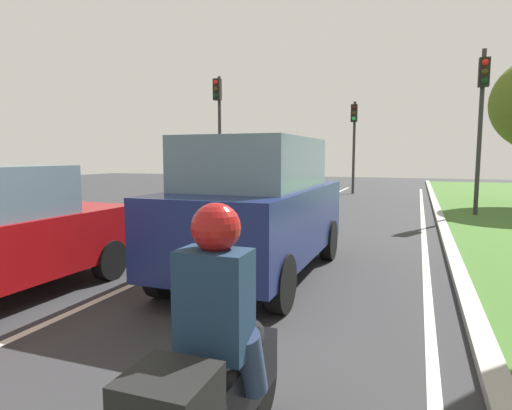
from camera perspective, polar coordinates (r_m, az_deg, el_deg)
name	(u,v)px	position (r m, az deg, el deg)	size (l,w,h in m)	color
ground_plane	(288,226)	(12.37, 4.28, -2.83)	(60.00, 60.00, 0.00)	#2D2D30
lane_line_center	(265,225)	(12.58, 1.21, -2.64)	(0.12, 32.00, 0.01)	silver
lane_line_right_edge	(424,234)	(11.90, 21.20, -3.61)	(0.12, 32.00, 0.01)	silver
curb_right	(445,233)	(11.91, 23.62, -3.43)	(0.24, 48.00, 0.12)	#9E9B93
car_suv_ahead	(258,207)	(7.12, 0.21, -0.22)	(1.99, 4.51, 2.28)	navy
car_hatchback_far	(219,192)	(13.36, -4.93, 1.67)	(1.74, 3.71, 1.78)	#474C51
motorcycle	(214,407)	(2.74, -5.50, -24.94)	(0.40, 1.90, 1.01)	black
rider_person	(217,299)	(2.51, -5.18, -12.25)	(0.50, 0.40, 1.16)	#192D47
traffic_light_near_right	(482,106)	(15.94, 27.55, 11.51)	(0.32, 0.50, 5.38)	#2D2D2D
traffic_light_overhead_left	(218,116)	(19.19, -4.96, 11.52)	(0.32, 0.50, 5.39)	#2D2D2D
traffic_light_far_median	(354,131)	(23.48, 12.76, 9.48)	(0.32, 0.50, 4.80)	#2D2D2D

